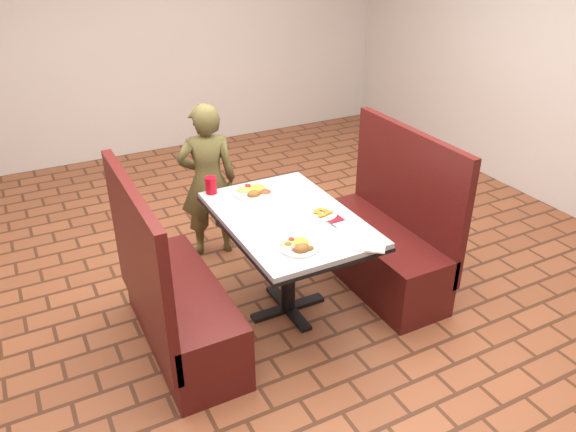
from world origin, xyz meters
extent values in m
plane|color=brown|center=(0.00, 0.00, 0.00)|extent=(7.00, 7.00, 0.00)
cube|color=silver|center=(0.00, 3.50, 1.40)|extent=(6.00, 0.04, 2.80)
cube|color=#A6A9AB|center=(0.00, 0.00, 0.73)|extent=(0.80, 1.20, 0.03)
cube|color=black|center=(0.00, 0.00, 0.70)|extent=(0.81, 1.21, 0.02)
cylinder|color=black|center=(0.00, 0.00, 0.36)|extent=(0.10, 0.10, 0.69)
cube|color=black|center=(0.00, 0.00, 0.01)|extent=(0.55, 0.08, 0.03)
cube|color=black|center=(0.00, 0.00, 0.01)|extent=(0.08, 0.55, 0.03)
cube|color=#501512|center=(-0.75, 0.00, 0.23)|extent=(0.45, 1.20, 0.45)
cube|color=#501512|center=(-0.97, 0.00, 0.70)|extent=(0.06, 1.20, 0.95)
cube|color=#501512|center=(0.75, 0.00, 0.23)|extent=(0.45, 1.20, 0.45)
cube|color=#501512|center=(0.97, 0.00, 0.70)|extent=(0.06, 1.20, 0.95)
imported|color=brown|center=(-0.18, 1.01, 0.63)|extent=(0.52, 0.40, 1.26)
cylinder|color=white|center=(-0.13, -0.38, 0.76)|extent=(0.24, 0.24, 0.01)
ellipsoid|color=gold|center=(-0.10, -0.35, 0.79)|extent=(0.10, 0.10, 0.04)
ellipsoid|color=#7CAC45|center=(-0.17, -0.34, 0.78)|extent=(0.10, 0.08, 0.03)
cylinder|color=red|center=(-0.14, -0.32, 0.78)|extent=(0.04, 0.04, 0.01)
ellipsoid|color=brown|center=(-0.14, -0.43, 0.79)|extent=(0.11, 0.08, 0.06)
ellipsoid|color=brown|center=(-0.09, -0.44, 0.78)|extent=(0.06, 0.04, 0.04)
cylinder|color=white|center=(-0.20, -0.39, 0.78)|extent=(0.06, 0.06, 0.04)
cylinder|color=brown|center=(-0.20, -0.39, 0.80)|extent=(0.05, 0.05, 0.00)
cylinder|color=white|center=(-0.05, 0.40, 0.76)|extent=(0.29, 0.29, 0.02)
ellipsoid|color=gold|center=(-0.02, 0.44, 0.79)|extent=(0.12, 0.12, 0.05)
ellipsoid|color=#7CAC45|center=(-0.10, 0.45, 0.79)|extent=(0.12, 0.10, 0.04)
cylinder|color=red|center=(-0.07, 0.47, 0.79)|extent=(0.04, 0.04, 0.01)
ellipsoid|color=brown|center=(0.01, 0.36, 0.78)|extent=(0.09, 0.09, 0.03)
ellipsoid|color=brown|center=(-0.08, 0.35, 0.80)|extent=(0.10, 0.07, 0.06)
cylinder|color=white|center=(0.20, -0.09, 0.76)|extent=(0.19, 0.19, 0.01)
cube|color=maroon|center=(0.24, -0.16, 0.75)|extent=(0.12, 0.12, 0.00)
cube|color=silver|center=(0.18, -0.22, 0.75)|extent=(0.02, 0.13, 0.00)
cylinder|color=#B70C19|center=(-0.32, 0.56, 0.81)|extent=(0.08, 0.08, 0.12)
cube|color=white|center=(0.24, -0.55, 0.76)|extent=(0.25, 0.25, 0.01)
cube|color=silver|center=(-0.10, -0.37, 0.76)|extent=(0.02, 0.18, 0.00)
cube|color=silver|center=(-0.14, -0.38, 0.76)|extent=(0.04, 0.14, 0.00)
camera|label=1|loc=(-1.48, -2.83, 2.45)|focal=35.00mm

